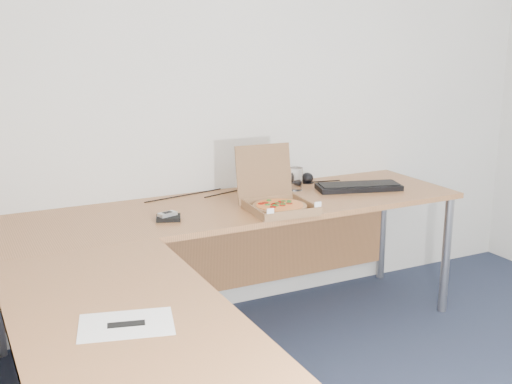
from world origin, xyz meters
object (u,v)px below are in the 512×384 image
desk (212,242)px  keyboard (359,187)px  pizza_box (278,203)px  wallet (168,218)px  drinking_glass (296,179)px

desk → keyboard: bearing=20.6°
pizza_box → keyboard: 0.65m
keyboard → wallet: (-1.18, -0.09, -0.01)m
desk → drinking_glass: drinking_glass is taller
pizza_box → keyboard: (0.63, 0.18, -0.02)m
pizza_box → wallet: size_ratio=3.09×
drinking_glass → keyboard: bearing=-24.7°
desk → pizza_box: (0.46, 0.23, 0.07)m
drinking_glass → wallet: 0.89m
keyboard → wallet: keyboard is taller
desk → wallet: wallet is taller
drinking_glass → keyboard: (0.33, -0.15, -0.05)m
desk → drinking_glass: bearing=36.5°
pizza_box → wallet: 0.56m
desk → wallet: 0.34m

